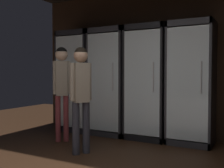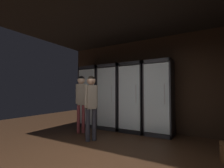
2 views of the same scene
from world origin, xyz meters
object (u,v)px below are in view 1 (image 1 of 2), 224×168
object	(u,v)px
cooler_right	(192,84)
shopper_near	(62,80)
cooler_center	(149,84)
cooler_left	(112,83)
cooler_far_left	(79,82)
shopper_far	(81,89)

from	to	relation	value
cooler_right	shopper_near	distance (m)	2.21
cooler_center	cooler_right	xyz separation A→B (m)	(0.77, -0.00, 0.01)
cooler_left	cooler_center	xyz separation A→B (m)	(0.77, -0.00, -0.00)
cooler_left	shopper_near	bearing A→B (deg)	-115.66
cooler_left	cooler_right	xyz separation A→B (m)	(1.54, -0.00, 0.01)
cooler_far_left	shopper_far	world-z (taller)	cooler_far_left
shopper_near	shopper_far	xyz separation A→B (m)	(0.70, -0.44, -0.11)
cooler_left	shopper_far	bearing A→B (deg)	-80.11
cooler_far_left	cooler_center	bearing A→B (deg)	0.02
cooler_far_left	cooler_left	xyz separation A→B (m)	(0.77, 0.00, -0.00)
cooler_far_left	cooler_right	world-z (taller)	same
cooler_center	shopper_far	bearing A→B (deg)	-110.63
cooler_center	shopper_far	distance (m)	1.49
cooler_far_left	shopper_near	size ratio (longest dim) A/B	1.25
cooler_far_left	cooler_center	xyz separation A→B (m)	(1.54, 0.00, -0.01)
cooler_right	shopper_far	xyz separation A→B (m)	(-1.29, -1.39, -0.05)
cooler_right	shopper_near	xyz separation A→B (m)	(-2.00, -0.96, 0.07)
shopper_near	shopper_far	world-z (taller)	shopper_near
shopper_far	shopper_near	bearing A→B (deg)	148.16
cooler_left	cooler_center	world-z (taller)	same
cooler_far_left	cooler_right	bearing A→B (deg)	-0.01
cooler_center	shopper_near	distance (m)	1.56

